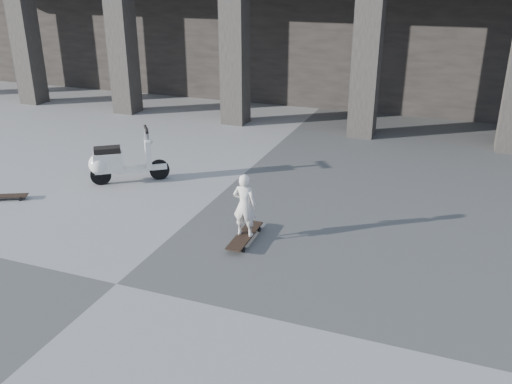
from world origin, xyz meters
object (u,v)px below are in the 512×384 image
(longboard, at_px, (245,236))
(scooter, at_px, (115,162))
(skateboard_spare, at_px, (7,196))
(child, at_px, (245,205))

(longboard, distance_m, scooter, 3.70)
(skateboard_spare, relative_size, child, 0.73)
(longboard, xyz_separation_m, scooter, (-3.38, 1.44, 0.35))
(skateboard_spare, xyz_separation_m, child, (4.82, 0.04, 0.55))
(child, distance_m, scooter, 3.68)
(scooter, bearing_deg, child, -59.09)
(longboard, relative_size, scooter, 0.80)
(longboard, bearing_deg, scooter, 65.22)
(longboard, relative_size, skateboard_spare, 1.45)
(longboard, distance_m, child, 0.54)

